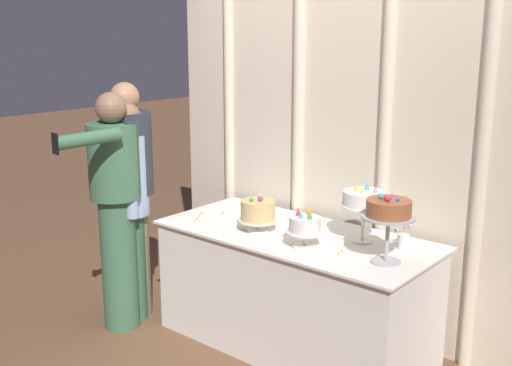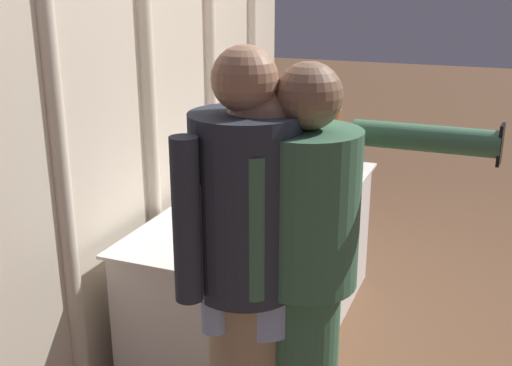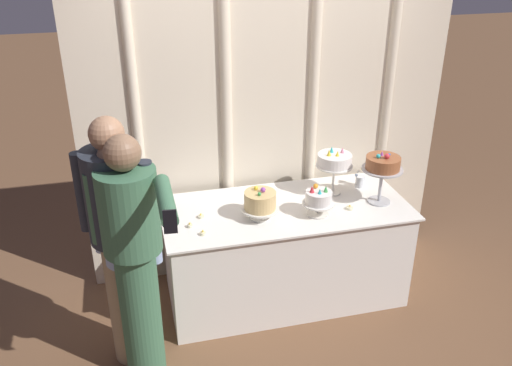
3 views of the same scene
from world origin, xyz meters
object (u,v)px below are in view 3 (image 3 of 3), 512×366
object	(u,v)px
cake_display_leftmost	(260,202)
tealight_far_right	(350,208)
cake_table	(284,252)
guest_man_pink_jacket	(128,246)
tealight_far_left	(190,226)
flower_vase	(360,179)
tealight_near_left	(203,233)
tealight_near_right	(201,216)
guest_man_dark_suit	(120,237)
guest_girl_blue_dress	(134,254)
cake_display_rightmost	(383,166)
cake_display_midleft	(319,199)
cake_display_midright	(334,161)

from	to	relation	value
cake_display_leftmost	tealight_far_right	distance (m)	0.67
cake_table	tealight_far_right	world-z (taller)	tealight_far_right
guest_man_pink_jacket	tealight_far_left	bearing A→B (deg)	36.03
tealight_far_right	guest_man_pink_jacket	bearing A→B (deg)	-170.07
flower_vase	tealight_near_left	size ratio (longest dim) A/B	4.41
cake_table	flower_vase	bearing A→B (deg)	15.06
tealight_far_left	tealight_far_right	size ratio (longest dim) A/B	0.78
tealight_near_right	guest_man_dark_suit	size ratio (longest dim) A/B	0.03
tealight_far_left	guest_girl_blue_dress	size ratio (longest dim) A/B	0.02
cake_display_rightmost	flower_vase	xyz separation A→B (m)	(-0.03, 0.27, -0.23)
cake_display_midleft	guest_man_pink_jacket	size ratio (longest dim) A/B	0.15
cake_display_leftmost	guest_man_pink_jacket	bearing A→B (deg)	-161.10
cake_display_midleft	tealight_far_right	bearing A→B (deg)	4.17
cake_table	cake_display_rightmost	world-z (taller)	cake_display_rightmost
cake_table	tealight_near_left	bearing A→B (deg)	-159.69
cake_table	flower_vase	world-z (taller)	flower_vase
tealight_near_right	guest_man_dark_suit	xyz separation A→B (m)	(-0.55, -0.37, 0.14)
cake_display_leftmost	tealight_near_right	size ratio (longest dim) A/B	6.04
cake_display_midright	cake_display_rightmost	bearing A→B (deg)	-38.12
tealight_near_left	cake_display_rightmost	bearing A→B (deg)	6.23
cake_display_midleft	tealight_far_right	size ratio (longest dim) A/B	4.70
cake_display_leftmost	tealight_far_right	size ratio (longest dim) A/B	5.27
tealight_far_right	cake_display_midleft	bearing A→B (deg)	-175.83
cake_display_midleft	cake_display_rightmost	size ratio (longest dim) A/B	0.58
cake_table	guest_man_pink_jacket	distance (m)	1.30
guest_girl_blue_dress	guest_man_pink_jacket	bearing A→B (deg)	104.00
tealight_near_left	guest_man_dark_suit	size ratio (longest dim) A/B	0.02
cake_display_midright	tealight_near_right	size ratio (longest dim) A/B	8.49
guest_man_pink_jacket	tealight_near_left	bearing A→B (deg)	20.56
flower_vase	tealight_far_left	bearing A→B (deg)	-167.83
cake_display_leftmost	cake_table	bearing A→B (deg)	26.41
cake_display_rightmost	guest_man_pink_jacket	world-z (taller)	guest_man_pink_jacket
cake_display_rightmost	tealight_far_left	bearing A→B (deg)	-178.93
cake_display_midright	tealight_far_right	xyz separation A→B (m)	(0.03, -0.27, -0.25)
cake_display_midright	tealight_far_left	size ratio (longest dim) A/B	9.53
tealight_far_left	guest_man_pink_jacket	xyz separation A→B (m)	(-0.41, -0.30, 0.09)
guest_girl_blue_dress	guest_man_pink_jacket	distance (m)	0.15
tealight_far_left	guest_man_pink_jacket	bearing A→B (deg)	-143.97
tealight_far_left	guest_man_pink_jacket	world-z (taller)	guest_man_pink_jacket
cake_display_rightmost	tealight_far_left	distance (m)	1.43
flower_vase	tealight_near_left	distance (m)	1.37
guest_man_dark_suit	guest_girl_blue_dress	bearing A→B (deg)	-67.36
flower_vase	cake_display_rightmost	bearing A→B (deg)	-83.22
flower_vase	tealight_near_right	size ratio (longest dim) A/B	3.95
cake_display_rightmost	tealight_far_right	distance (m)	0.38
cake_table	tealight_near_left	world-z (taller)	tealight_near_left
cake_display_leftmost	guest_man_pink_jacket	world-z (taller)	guest_man_pink_jacket
cake_display_leftmost	tealight_far_left	xyz separation A→B (m)	(-0.49, -0.01, -0.11)
guest_girl_blue_dress	cake_display_rightmost	bearing A→B (deg)	14.68
tealight_far_left	guest_man_pink_jacket	size ratio (longest dim) A/B	0.02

